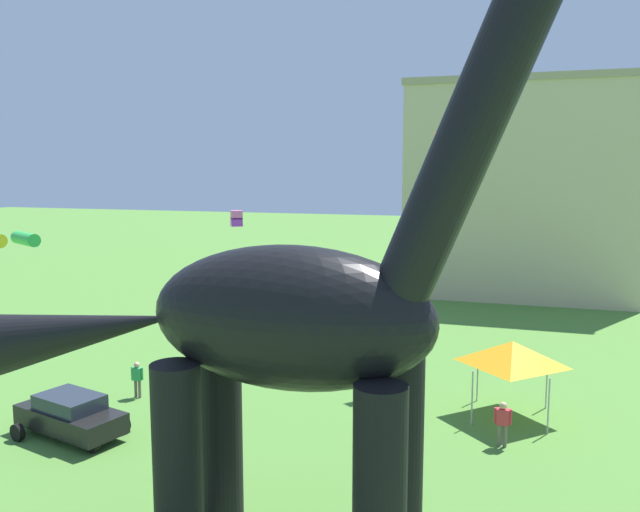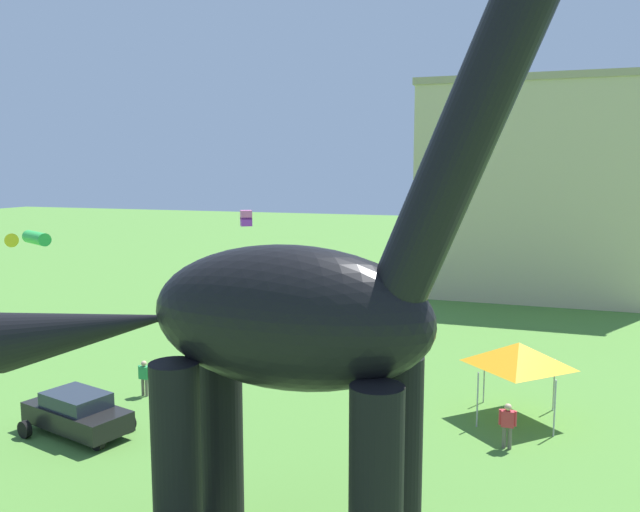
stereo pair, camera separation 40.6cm
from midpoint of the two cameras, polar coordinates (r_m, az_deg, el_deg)
name	(u,v)px [view 1 (the left image)]	position (r m, az deg, el deg)	size (l,w,h in m)	color
dinosaur_sculpture	(287,317)	(15.35, -3.68, -5.37)	(16.15, 3.42, 16.88)	black
parked_sedan_left	(70,415)	(25.68, -21.43, -12.81)	(4.52, 2.82, 1.55)	black
person_photographer	(503,420)	(23.92, 15.21, -13.65)	(0.60, 0.26, 1.61)	#6B6056
person_near_flyer	(137,376)	(28.82, -16.09, -10.06)	(0.57, 0.25, 1.54)	#6B6056
festival_canopy_tent	(512,353)	(26.24, 16.03, -8.14)	(3.15, 3.15, 3.00)	#B2B2B7
kite_far_right	(442,134)	(30.08, 10.20, 10.42)	(0.81, 0.82, 0.81)	red
kite_far_left	(20,239)	(35.52, -25.08, 1.34)	(2.35, 2.40, 0.68)	green
kite_trailing	(237,218)	(39.92, -7.60, 3.29)	(0.92, 0.92, 0.95)	pink
background_building_block	(520,189)	(52.12, 16.91, 5.62)	(16.68, 10.13, 15.95)	#CCB78E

